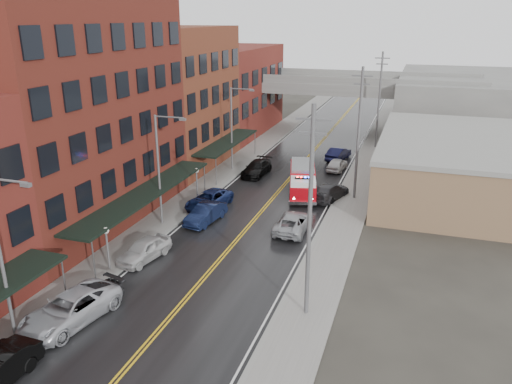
% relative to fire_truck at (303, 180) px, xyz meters
% --- Properties ---
extents(road, '(11.00, 160.00, 0.02)m').
position_rel_fire_truck_xyz_m(road, '(-2.32, -4.74, -1.45)').
color(road, black).
rests_on(road, ground).
extents(sidewalk_left, '(3.00, 160.00, 0.15)m').
position_rel_fire_truck_xyz_m(sidewalk_left, '(-9.62, -4.74, -1.39)').
color(sidewalk_left, slate).
rests_on(sidewalk_left, ground).
extents(sidewalk_right, '(3.00, 160.00, 0.15)m').
position_rel_fire_truck_xyz_m(sidewalk_right, '(4.98, -4.74, -1.39)').
color(sidewalk_right, slate).
rests_on(sidewalk_right, ground).
extents(curb_left, '(0.30, 160.00, 0.15)m').
position_rel_fire_truck_xyz_m(curb_left, '(-7.97, -4.74, -1.39)').
color(curb_left, gray).
rests_on(curb_left, ground).
extents(curb_right, '(0.30, 160.00, 0.15)m').
position_rel_fire_truck_xyz_m(curb_right, '(3.33, -4.74, -1.39)').
color(curb_right, gray).
rests_on(curb_right, ground).
extents(brick_building_b, '(9.00, 20.00, 18.00)m').
position_rel_fire_truck_xyz_m(brick_building_b, '(-15.62, -11.74, 7.54)').
color(brick_building_b, maroon).
rests_on(brick_building_b, ground).
extents(brick_building_c, '(9.00, 15.00, 15.00)m').
position_rel_fire_truck_xyz_m(brick_building_c, '(-15.62, 5.76, 6.04)').
color(brick_building_c, brown).
rests_on(brick_building_c, ground).
extents(brick_building_far, '(9.00, 20.00, 12.00)m').
position_rel_fire_truck_xyz_m(brick_building_far, '(-15.62, 23.26, 4.54)').
color(brick_building_far, maroon).
rests_on(brick_building_far, ground).
extents(tan_building, '(14.00, 22.00, 5.00)m').
position_rel_fire_truck_xyz_m(tan_building, '(13.68, 5.26, 1.04)').
color(tan_building, '#836046').
rests_on(tan_building, ground).
extents(right_far_block, '(18.00, 30.00, 8.00)m').
position_rel_fire_truck_xyz_m(right_far_block, '(15.68, 35.26, 2.54)').
color(right_far_block, slate).
rests_on(right_far_block, ground).
extents(awning_1, '(2.60, 18.00, 3.09)m').
position_rel_fire_truck_xyz_m(awning_1, '(-9.82, -11.74, 1.53)').
color(awning_1, black).
rests_on(awning_1, ground).
extents(awning_2, '(2.60, 13.00, 3.09)m').
position_rel_fire_truck_xyz_m(awning_2, '(-9.81, 5.76, 1.52)').
color(awning_2, black).
rests_on(awning_2, ground).
extents(globe_lamp_1, '(0.44, 0.44, 3.12)m').
position_rel_fire_truck_xyz_m(globe_lamp_1, '(-8.72, -18.74, 0.85)').
color(globe_lamp_1, '#59595B').
rests_on(globe_lamp_1, ground).
extents(globe_lamp_2, '(0.44, 0.44, 3.12)m').
position_rel_fire_truck_xyz_m(globe_lamp_2, '(-8.72, -4.74, 0.85)').
color(globe_lamp_2, '#59595B').
rests_on(globe_lamp_2, ground).
extents(street_lamp_0, '(2.64, 0.22, 9.00)m').
position_rel_fire_truck_xyz_m(street_lamp_0, '(-8.87, -26.74, 3.72)').
color(street_lamp_0, '#59595B').
rests_on(street_lamp_0, ground).
extents(street_lamp_1, '(2.64, 0.22, 9.00)m').
position_rel_fire_truck_xyz_m(street_lamp_1, '(-8.87, -10.74, 3.72)').
color(street_lamp_1, '#59595B').
rests_on(street_lamp_1, ground).
extents(street_lamp_2, '(2.64, 0.22, 9.00)m').
position_rel_fire_truck_xyz_m(street_lamp_2, '(-8.87, 5.26, 3.72)').
color(street_lamp_2, '#59595B').
rests_on(street_lamp_2, ground).
extents(utility_pole_0, '(1.80, 0.24, 12.00)m').
position_rel_fire_truck_xyz_m(utility_pole_0, '(4.88, -19.74, 4.84)').
color(utility_pole_0, '#59595B').
rests_on(utility_pole_0, ground).
extents(utility_pole_1, '(1.80, 0.24, 12.00)m').
position_rel_fire_truck_xyz_m(utility_pole_1, '(4.88, 0.26, 4.84)').
color(utility_pole_1, '#59595B').
rests_on(utility_pole_1, ground).
extents(utility_pole_2, '(1.80, 0.24, 12.00)m').
position_rel_fire_truck_xyz_m(utility_pole_2, '(4.88, 20.26, 4.84)').
color(utility_pole_2, '#59595B').
rests_on(utility_pole_2, ground).
extents(overpass, '(40.00, 10.00, 7.50)m').
position_rel_fire_truck_xyz_m(overpass, '(-2.32, 27.26, 4.52)').
color(overpass, slate).
rests_on(overpass, ground).
extents(fire_truck, '(4.32, 7.75, 2.70)m').
position_rel_fire_truck_xyz_m(fire_truck, '(0.00, 0.00, 0.00)').
color(fire_truck, '#A00710').
rests_on(fire_truck, ground).
extents(parked_car_left_2, '(3.76, 6.32, 1.65)m').
position_rel_fire_truck_xyz_m(parked_car_left_2, '(-7.32, -24.54, -0.64)').
color(parked_car_left_2, '#B1B3BA').
rests_on(parked_car_left_2, ground).
extents(parked_car_left_3, '(2.84, 4.94, 1.35)m').
position_rel_fire_truck_xyz_m(parked_car_left_3, '(-7.04, -23.44, -0.79)').
color(parked_car_left_3, '#27272A').
rests_on(parked_car_left_3, ground).
extents(parked_car_left_4, '(2.62, 4.68, 1.51)m').
position_rel_fire_truck_xyz_m(parked_car_left_4, '(-7.32, -16.60, -0.71)').
color(parked_car_left_4, '#B7B7B7').
rests_on(parked_car_left_4, ground).
extents(parked_car_left_5, '(2.24, 4.78, 1.52)m').
position_rel_fire_truck_xyz_m(parked_car_left_5, '(-5.96, -9.14, -0.71)').
color(parked_car_left_5, '#0E1733').
rests_on(parked_car_left_5, ground).
extents(parked_car_left_6, '(3.29, 5.51, 1.43)m').
position_rel_fire_truck_xyz_m(parked_car_left_6, '(-7.05, -5.94, -0.75)').
color(parked_car_left_6, '#152150').
rests_on(parked_car_left_6, ground).
extents(parked_car_left_7, '(2.36, 5.25, 1.49)m').
position_rel_fire_truck_xyz_m(parked_car_left_7, '(-6.01, 4.46, -0.72)').
color(parked_car_left_7, black).
rests_on(parked_car_left_7, ground).
extents(parked_car_right_0, '(2.42, 5.14, 1.42)m').
position_rel_fire_truck_xyz_m(parked_car_right_0, '(1.28, -8.58, -0.75)').
color(parked_car_right_0, '#929599').
rests_on(parked_car_right_0, ground).
extents(parked_car_right_1, '(3.51, 5.55, 1.50)m').
position_rel_fire_truck_xyz_m(parked_car_right_1, '(2.68, -0.54, -0.71)').
color(parked_car_right_1, '#29292C').
rests_on(parked_car_right_1, ground).
extents(parked_car_right_2, '(2.01, 4.20, 1.38)m').
position_rel_fire_truck_xyz_m(parked_car_right_2, '(1.84, 8.77, -0.77)').
color(parked_car_right_2, silver).
rests_on(parked_car_right_2, ground).
extents(parked_car_right_3, '(2.49, 4.83, 1.52)m').
position_rel_fire_truck_xyz_m(parked_car_right_3, '(1.28, 13.06, -0.70)').
color(parked_car_right_3, black).
rests_on(parked_car_right_3, ground).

